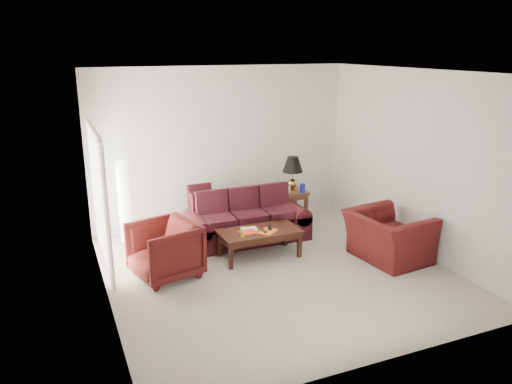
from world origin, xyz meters
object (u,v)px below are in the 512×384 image
Objects in this scene: armchair_right at (388,237)px; coffee_table at (259,243)px; sofa at (247,217)px; floor_lamp at (124,202)px; end_table at (290,206)px; armchair_left at (165,250)px.

coffee_table is (-1.88, 0.90, -0.16)m from armchair_right.
sofa reaches higher than coffee_table.
floor_lamp is 1.26× the size of armchair_right.
floor_lamp is (-3.14, 0.08, 0.44)m from end_table.
coffee_table is (-1.23, -1.34, -0.09)m from end_table.
floor_lamp is at bearing 159.51° from sofa.
sofa reaches higher than end_table.
coffee_table is at bearing -98.05° from sofa.
floor_lamp reaches higher than sofa.
armchair_left is at bearing -78.06° from floor_lamp.
sofa is 2.43m from armchair_right.
floor_lamp is 2.44m from coffee_table.
armchair_right is at bearing -43.85° from sofa.
coffee_table is (1.59, 0.13, -0.19)m from armchair_left.
coffee_table is at bearing -132.43° from end_table.
sofa is 1.64× the size of coffee_table.
end_table is 3.18m from armchair_left.
sofa reaches higher than armchair_right.
floor_lamp is at bearing 177.89° from armchair_left.
armchair_left is (-1.67, -0.86, -0.02)m from sofa.
end_table is (1.14, 0.61, -0.12)m from sofa.
armchair_left is 1.61m from coffee_table.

